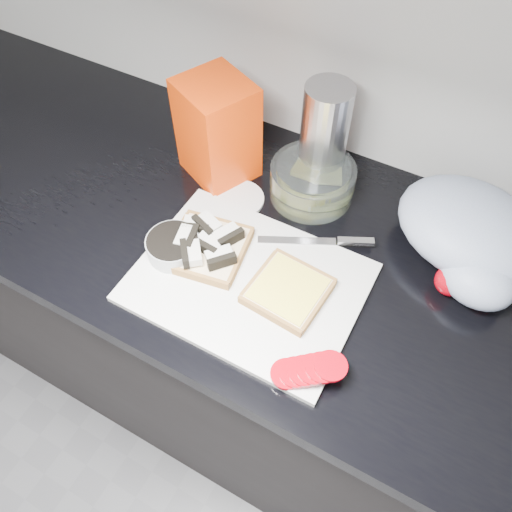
{
  "coord_description": "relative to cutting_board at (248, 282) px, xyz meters",
  "views": [
    {
      "loc": [
        0.18,
        0.65,
        1.66
      ],
      "look_at": [
        -0.07,
        1.11,
        0.95
      ],
      "focal_mm": 35.0,
      "sensor_mm": 36.0,
      "label": 1
    }
  ],
  "objects": [
    {
      "name": "steel_canister",
      "position": [
        -0.0,
        0.31,
        0.11
      ],
      "size": [
        0.09,
        0.09,
        0.22
      ],
      "primitive_type": "cylinder",
      "color": "#A3A3A7",
      "rests_on": "countertop"
    },
    {
      "name": "cutting_board",
      "position": [
        0.0,
        0.0,
        0.0
      ],
      "size": [
        0.4,
        0.3,
        0.01
      ],
      "primitive_type": "cube",
      "color": "silver",
      "rests_on": "countertop"
    },
    {
      "name": "bread_right",
      "position": [
        0.07,
        0.01,
        0.01
      ],
      "size": [
        0.14,
        0.14,
        0.02
      ],
      "rotation": [
        0.0,
        0.0,
        -0.08
      ],
      "color": "beige",
      "rests_on": "cutting_board"
    },
    {
      "name": "countertop",
      "position": [
        0.07,
        0.12,
        -0.03
      ],
      "size": [
        3.5,
        0.64,
        0.04
      ],
      "primitive_type": "cube",
      "color": "black",
      "rests_on": "base_cabinet"
    },
    {
      "name": "tomato_slices",
      "position": [
        0.17,
        -0.11,
        0.02
      ],
      "size": [
        0.12,
        0.1,
        0.03
      ],
      "rotation": [
        0.0,
        0.0,
        0.1
      ],
      "color": "#A2030F",
      "rests_on": "cutting_board"
    },
    {
      "name": "tub_lid",
      "position": [
        -0.12,
        0.17,
        -0.0
      ],
      "size": [
        0.12,
        0.12,
        0.01
      ],
      "primitive_type": "cylinder",
      "rotation": [
        0.0,
        0.0,
        -0.11
      ],
      "color": "silver",
      "rests_on": "countertop"
    },
    {
      "name": "knife",
      "position": [
        0.09,
        0.15,
        0.01
      ],
      "size": [
        0.2,
        0.11,
        0.01
      ],
      "rotation": [
        0.0,
        0.0,
        0.46
      ],
      "color": "#AFAFB3",
      "rests_on": "cutting_board"
    },
    {
      "name": "base_cabinet",
      "position": [
        0.07,
        0.12,
        -0.48
      ],
      "size": [
        3.5,
        0.6,
        0.86
      ],
      "primitive_type": "cube",
      "color": "black",
      "rests_on": "ground"
    },
    {
      "name": "glass_bowl",
      "position": [
        0.0,
        0.26,
        0.03
      ],
      "size": [
        0.17,
        0.17,
        0.07
      ],
      "rotation": [
        0.0,
        0.0,
        0.03
      ],
      "color": "silver",
      "rests_on": "countertop"
    },
    {
      "name": "whole_tomatoes",
      "position": [
        0.35,
        0.16,
        0.02
      ],
      "size": [
        0.11,
        0.06,
        0.06
      ],
      "rotation": [
        0.0,
        0.0,
        0.35
      ],
      "color": "#A2030F",
      "rests_on": "countertop"
    },
    {
      "name": "seed_tub",
      "position": [
        -0.15,
        -0.01,
        0.02
      ],
      "size": [
        0.1,
        0.1,
        0.05
      ],
      "color": "#A6ABAC",
      "rests_on": "countertop"
    },
    {
      "name": "grocery_bag",
      "position": [
        0.32,
        0.25,
        0.05
      ],
      "size": [
        0.32,
        0.3,
        0.12
      ],
      "rotation": [
        0.0,
        0.0,
        -0.27
      ],
      "color": "#9FAEC3",
      "rests_on": "countertop"
    },
    {
      "name": "bread_bag",
      "position": [
        -0.2,
        0.23,
        0.1
      ],
      "size": [
        0.17,
        0.17,
        0.21
      ],
      "primitive_type": "cube",
      "rotation": [
        0.0,
        0.0,
        -0.43
      ],
      "color": "red",
      "rests_on": "countertop"
    },
    {
      "name": "bread_left",
      "position": [
        -0.1,
        0.02,
        0.02
      ],
      "size": [
        0.16,
        0.16,
        0.04
      ],
      "rotation": [
        0.0,
        0.0,
        0.17
      ],
      "color": "beige",
      "rests_on": "cutting_board"
    }
  ]
}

